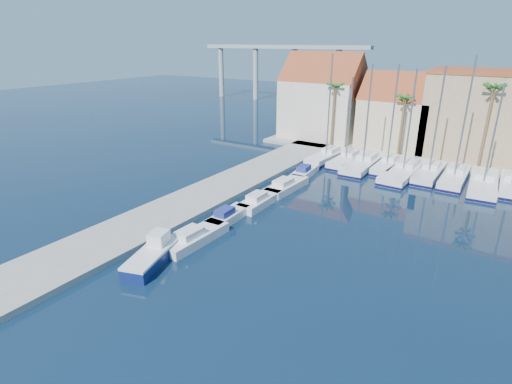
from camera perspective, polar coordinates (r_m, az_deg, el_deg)
ground at (r=26.84m, az=-14.58°, el=-15.28°), size 260.00×260.00×0.00m
quay_west at (r=40.70m, az=-9.42°, el=-1.51°), size 6.00×77.00×0.50m
shore_north at (r=64.15m, az=26.11°, el=4.91°), size 54.00×16.00×0.50m
fishing_boat at (r=30.96m, az=-14.46°, el=-8.58°), size 3.54×6.04×2.00m
motorboat_west_0 at (r=33.15m, az=-8.79°, el=-6.37°), size 2.21×6.41×1.40m
motorboat_west_1 at (r=36.61m, az=-4.09°, el=-3.44°), size 1.90×5.30×1.40m
motorboat_west_2 at (r=40.03m, az=0.49°, el=-1.20°), size 1.96×5.95×1.40m
motorboat_west_3 at (r=44.23m, az=4.27°, el=0.92°), size 2.37×6.65×1.40m
motorboat_west_4 at (r=49.19m, az=7.00°, el=2.90°), size 2.29×5.62×1.40m
sailboat_0 at (r=56.34m, az=10.22°, el=5.16°), size 3.09×9.25×14.01m
sailboat_1 at (r=55.20m, az=12.93°, el=4.59°), size 2.67×8.91×11.29m
sailboat_2 at (r=54.14m, az=15.24°, el=4.05°), size 2.98×11.09×12.93m
sailboat_3 at (r=54.20m, az=18.35°, el=3.79°), size 2.31×8.52×12.92m
sailboat_4 at (r=52.35m, az=20.49°, el=2.88°), size 3.66×11.70×12.65m
sailboat_5 at (r=52.85m, az=23.58°, el=2.64°), size 2.55×9.43×12.95m
sailboat_6 at (r=52.37m, az=26.52°, el=2.04°), size 2.54×9.50×14.11m
sailboat_7 at (r=51.61m, az=29.73°, el=1.15°), size 3.39×10.77×11.49m
sailboat_8 at (r=52.69m, az=32.69°, el=1.02°), size 2.60×8.96×14.48m
building_0 at (r=67.21m, az=9.53°, el=12.85°), size 12.30×9.00×13.50m
building_1 at (r=63.55m, az=19.52°, el=10.40°), size 10.30×8.00×11.00m
building_2 at (r=62.74m, az=29.70°, el=9.66°), size 14.20×10.20×11.50m
palm_0 at (r=60.78m, az=11.22°, el=14.36°), size 2.60×2.60×10.15m
palm_1 at (r=57.87m, az=20.52°, el=12.22°), size 2.60×2.60×9.15m
palm_2 at (r=56.27m, az=30.86°, el=12.37°), size 2.60×2.60×11.15m
viaduct at (r=111.19m, az=3.08°, el=18.08°), size 48.00×2.20×14.45m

